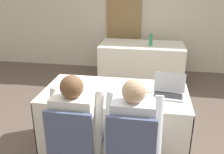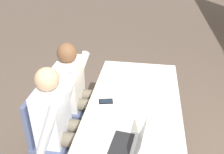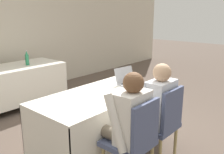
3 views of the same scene
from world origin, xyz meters
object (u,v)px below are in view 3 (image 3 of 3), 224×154
at_px(person_white_shirt, 154,106).
at_px(water_bottle, 27,58).
at_px(cell_phone, 117,98).
at_px(chair_near_right, 162,122).
at_px(laptop, 129,81).
at_px(chair_near_left, 134,139).
at_px(person_checkered_shirt, 126,121).

bearing_deg(person_white_shirt, water_bottle, -91.73).
relative_size(cell_phone, chair_near_right, 0.15).
bearing_deg(chair_near_right, cell_phone, -63.91).
bearing_deg(laptop, cell_phone, -149.06).
bearing_deg(laptop, chair_near_right, -107.84).
distance_m(chair_near_left, person_white_shirt, 0.55).
relative_size(water_bottle, chair_near_right, 0.30).
xyz_separation_m(cell_phone, chair_near_left, (-0.29, -0.46, -0.24)).
distance_m(chair_near_right, person_checkered_shirt, 0.55).
bearing_deg(chair_near_right, person_checkered_shirt, -11.38).
height_order(chair_near_right, person_white_shirt, person_white_shirt).
bearing_deg(person_checkered_shirt, water_bottle, -102.17).
distance_m(cell_phone, chair_near_left, 0.60).
xyz_separation_m(laptop, person_white_shirt, (-0.32, -0.61, -0.12)).
bearing_deg(person_checkered_shirt, laptop, -144.32).
bearing_deg(chair_near_left, cell_phone, -122.39).
xyz_separation_m(cell_phone, water_bottle, (0.31, 2.44, 0.12)).
bearing_deg(chair_near_right, person_white_shirt, -90.00).
relative_size(chair_near_right, person_checkered_shirt, 0.78).
bearing_deg(chair_near_right, water_bottle, -91.67).
relative_size(laptop, chair_near_left, 0.39).
height_order(water_bottle, person_checkered_shirt, person_checkered_shirt).
bearing_deg(person_white_shirt, chair_near_left, 11.38).
height_order(chair_near_left, person_white_shirt, person_white_shirt).
relative_size(cell_phone, person_white_shirt, 0.12).
xyz_separation_m(water_bottle, person_checkered_shirt, (-0.60, -2.80, -0.20)).
distance_m(cell_phone, water_bottle, 2.47).
distance_m(laptop, water_bottle, 2.21).
distance_m(chair_near_left, chair_near_right, 0.52).
bearing_deg(person_checkered_shirt, cell_phone, -129.35).
bearing_deg(water_bottle, person_checkered_shirt, -102.17).
height_order(water_bottle, person_white_shirt, person_white_shirt).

